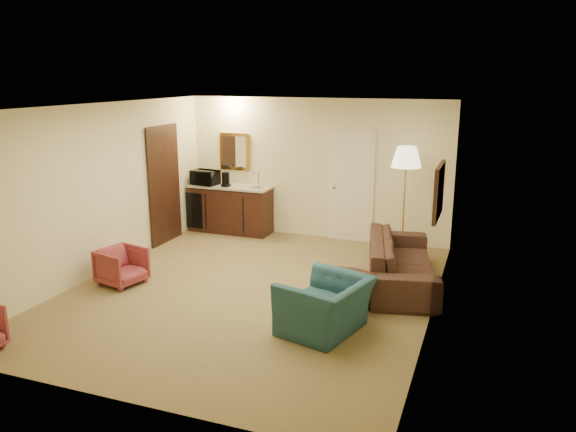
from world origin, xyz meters
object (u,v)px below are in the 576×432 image
(waste_bin, at_px, (259,228))
(microwave, at_px, (205,176))
(coffee_table, at_px, (344,291))
(wetbar_cabinet, at_px, (231,209))
(coffee_maker, at_px, (226,180))
(sofa, at_px, (402,254))
(floor_lamp, at_px, (404,202))
(teal_armchair, at_px, (325,297))
(rose_chair_near, at_px, (122,265))

(waste_bin, height_order, microwave, microwave)
(coffee_table, distance_m, waste_bin, 3.66)
(wetbar_cabinet, height_order, microwave, microwave)
(wetbar_cabinet, xyz_separation_m, coffee_maker, (-0.03, -0.11, 0.60))
(sofa, xyz_separation_m, floor_lamp, (-0.20, 1.37, 0.48))
(sofa, height_order, floor_lamp, floor_lamp)
(coffee_table, bearing_deg, microwave, 141.56)
(wetbar_cabinet, bearing_deg, coffee_maker, -106.38)
(coffee_maker, bearing_deg, floor_lamp, 15.18)
(coffee_table, bearing_deg, coffee_maker, 137.99)
(microwave, xyz_separation_m, coffee_maker, (0.47, -0.04, -0.04))
(wetbar_cabinet, height_order, teal_armchair, wetbar_cabinet)
(sofa, height_order, coffee_maker, coffee_maker)
(floor_lamp, xyz_separation_m, waste_bin, (-2.75, 0.20, -0.78))
(microwave, distance_m, coffee_maker, 0.47)
(coffee_table, height_order, microwave, microwave)
(waste_bin, relative_size, coffee_maker, 1.14)
(coffee_table, xyz_separation_m, waste_bin, (-2.40, 2.77, -0.09))
(rose_chair_near, xyz_separation_m, microwave, (-0.25, 3.07, 0.79))
(teal_armchair, bearing_deg, wetbar_cabinet, -125.01)
(wetbar_cabinet, height_order, coffee_table, wetbar_cabinet)
(coffee_table, distance_m, floor_lamp, 2.68)
(coffee_maker, bearing_deg, wetbar_cabinet, 92.32)
(wetbar_cabinet, xyz_separation_m, floor_lamp, (3.40, -0.32, 0.48))
(sofa, relative_size, rose_chair_near, 3.90)
(sofa, bearing_deg, coffee_maker, 54.28)
(teal_armchair, xyz_separation_m, microwave, (-3.50, 3.55, 0.65))
(teal_armchair, xyz_separation_m, waste_bin, (-2.35, 3.50, -0.29))
(wetbar_cabinet, relative_size, microwave, 3.21)
(wetbar_cabinet, height_order, sofa, wetbar_cabinet)
(waste_bin, xyz_separation_m, coffee_maker, (-0.68, 0.01, 0.90))
(sofa, height_order, waste_bin, sofa)
(sofa, bearing_deg, rose_chair_near, 98.40)
(wetbar_cabinet, bearing_deg, coffee_table, -43.41)
(rose_chair_near, xyz_separation_m, waste_bin, (0.90, 3.02, -0.14))
(coffee_maker, bearing_deg, waste_bin, 17.82)
(wetbar_cabinet, bearing_deg, rose_chair_near, -94.56)
(coffee_maker, bearing_deg, coffee_table, -23.31)
(teal_armchair, distance_m, coffee_table, 0.76)
(sofa, xyz_separation_m, microwave, (-4.10, 1.62, 0.63))
(sofa, relative_size, floor_lamp, 1.26)
(coffee_table, relative_size, floor_lamp, 0.45)
(wetbar_cabinet, distance_m, microwave, 0.81)
(wetbar_cabinet, relative_size, coffee_maker, 5.98)
(coffee_table, height_order, floor_lamp, floor_lamp)
(wetbar_cabinet, bearing_deg, microwave, -172.24)
(sofa, bearing_deg, waste_bin, 49.78)
(sofa, xyz_separation_m, waste_bin, (-2.95, 1.57, -0.30))
(teal_armchair, distance_m, waste_bin, 4.23)
(microwave, bearing_deg, coffee_maker, 2.83)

